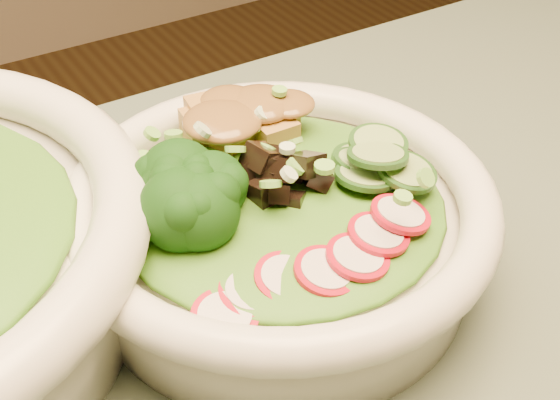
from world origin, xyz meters
TOP-DOWN VIEW (x-y plane):
  - salad_bowl at (-0.02, 0.17)m, footprint 0.23×0.23m
  - lettuce_bed at (-0.02, 0.17)m, footprint 0.18×0.18m
  - broccoli_florets at (-0.07, 0.18)m, footprint 0.09×0.08m
  - radish_slices at (-0.02, 0.12)m, footprint 0.10×0.06m
  - cucumber_slices at (0.04, 0.17)m, footprint 0.08×0.08m
  - mushroom_heap at (-0.02, 0.18)m, footprint 0.08×0.08m
  - tofu_cubes at (-0.01, 0.23)m, footprint 0.09×0.07m
  - peanut_sauce at (-0.01, 0.23)m, footprint 0.06×0.05m
  - scallion_garnish at (-0.02, 0.17)m, footprint 0.17×0.17m

SIDE VIEW (x-z plane):
  - salad_bowl at x=-0.02m, z-range 0.75..0.82m
  - lettuce_bed at x=-0.02m, z-range 0.79..0.81m
  - radish_slices at x=-0.02m, z-range 0.80..0.81m
  - cucumber_slices at x=0.04m, z-range 0.80..0.83m
  - tofu_cubes at x=-0.01m, z-range 0.80..0.83m
  - mushroom_heap at x=-0.02m, z-range 0.80..0.83m
  - broccoli_florets at x=-0.07m, z-range 0.80..0.83m
  - scallion_garnish at x=-0.02m, z-range 0.81..0.83m
  - peanut_sauce at x=-0.01m, z-range 0.82..0.83m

